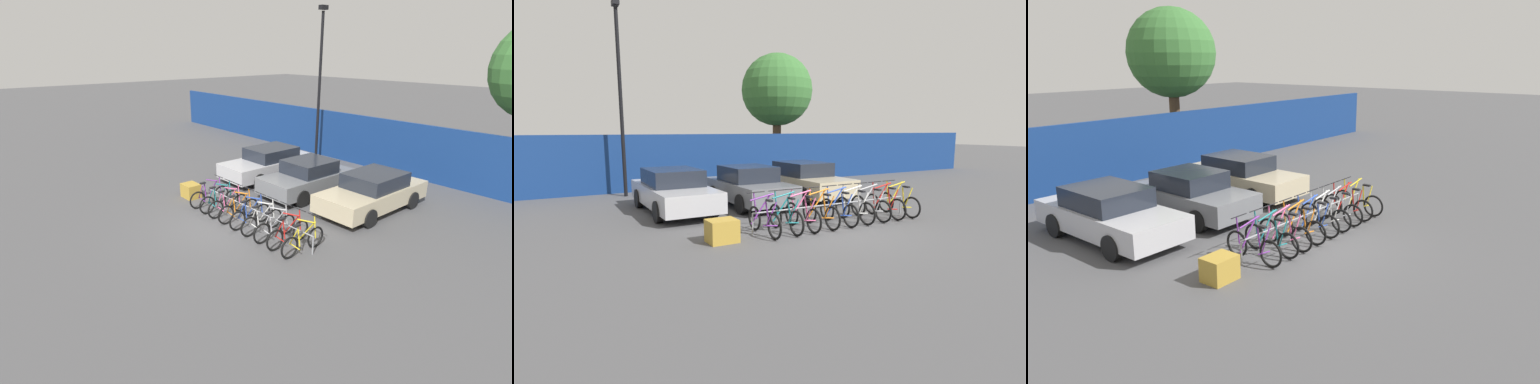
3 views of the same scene
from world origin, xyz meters
The scene contains 17 objects.
ground_plane centered at (0.00, 0.00, 0.00)m, with size 120.00×120.00×0.00m, color #4C4C4F.
hoarding_wall centered at (0.00, 9.50, 1.22)m, with size 36.00×0.16×2.45m, color navy.
bike_rack centered at (0.56, 0.68, 0.50)m, with size 5.34×0.04×0.57m.
bicycle_purple centered at (-1.84, 0.53, 0.38)m, with size 0.68×1.71×1.05m.
bicycle_teal centered at (-1.20, 0.53, 0.38)m, with size 0.68×1.71×1.05m.
bicycle_pink centered at (-0.67, 0.53, 0.38)m, with size 0.68×1.71×1.05m.
bicycle_orange centered at (-0.06, 0.53, 0.38)m, with size 0.68×1.71×1.05m.
bicycle_blue centered at (0.57, 0.53, 0.38)m, with size 0.68×1.71×1.05m.
bicycle_white centered at (1.16, 0.53, 0.38)m, with size 0.68×1.71×1.05m.
bicycle_silver centered at (1.77, 0.53, 0.38)m, with size 0.68×1.71×1.05m.
bicycle_red centered at (2.35, 0.53, 0.38)m, with size 0.68×1.71×1.05m.
bicycle_yellow centered at (2.96, 0.53, 0.38)m, with size 0.68×1.71×1.05m.
car_silver centered at (-2.99, 4.51, 0.69)m, with size 1.91×4.50×1.40m.
car_grey centered at (-0.40, 4.24, 0.69)m, with size 1.91×3.94×1.40m.
car_beige centered at (2.28, 4.77, 0.69)m, with size 1.91×4.48×1.40m.
cargo_crate centered at (-3.03, 0.43, 0.28)m, with size 0.70×0.56×0.55m, color #B28C33.
tree_behind_hoarding centered at (4.92, 11.30, 4.78)m, with size 3.91×3.91×6.77m.
Camera 3 is at (-9.91, -6.76, 4.65)m, focal length 35.00 mm.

